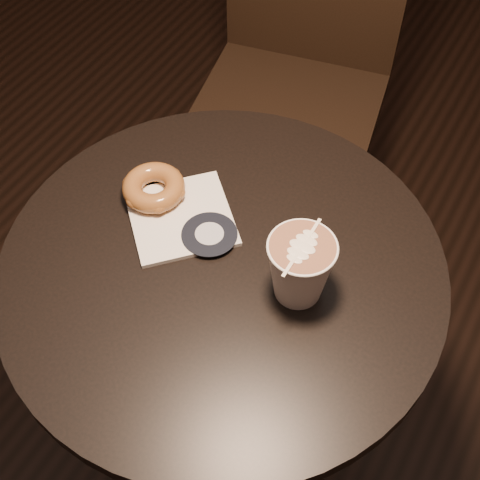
{
  "coord_description": "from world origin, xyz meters",
  "views": [
    {
      "loc": [
        0.32,
        -0.5,
        1.6
      ],
      "look_at": [
        0.01,
        0.03,
        0.79
      ],
      "focal_mm": 50.0,
      "sensor_mm": 36.0,
      "label": 1
    }
  ],
  "objects_px": {
    "chair": "(302,43)",
    "doughnut": "(154,188)",
    "latte_cup": "(300,269)",
    "pastry_bag": "(181,217)",
    "cafe_table": "(224,327)"
  },
  "relations": [
    {
      "from": "chair",
      "to": "doughnut",
      "type": "height_order",
      "value": "chair"
    },
    {
      "from": "latte_cup",
      "to": "chair",
      "type": "bearing_deg",
      "value": 115.52
    },
    {
      "from": "chair",
      "to": "doughnut",
      "type": "xyz_separation_m",
      "value": [
        0.05,
        -0.67,
        0.16
      ]
    },
    {
      "from": "chair",
      "to": "latte_cup",
      "type": "relative_size",
      "value": 9.8
    },
    {
      "from": "chair",
      "to": "latte_cup",
      "type": "bearing_deg",
      "value": -76.06
    },
    {
      "from": "cafe_table",
      "to": "doughnut",
      "type": "relative_size",
      "value": 7.19
    },
    {
      "from": "doughnut",
      "to": "latte_cup",
      "type": "relative_size",
      "value": 0.93
    },
    {
      "from": "pastry_bag",
      "to": "doughnut",
      "type": "xyz_separation_m",
      "value": [
        -0.06,
        0.02,
        0.02
      ]
    },
    {
      "from": "chair",
      "to": "cafe_table",
      "type": "bearing_deg",
      "value": -84.95
    },
    {
      "from": "chair",
      "to": "doughnut",
      "type": "distance_m",
      "value": 0.69
    },
    {
      "from": "pastry_bag",
      "to": "latte_cup",
      "type": "xyz_separation_m",
      "value": [
        0.23,
        -0.03,
        0.05
      ]
    },
    {
      "from": "cafe_table",
      "to": "latte_cup",
      "type": "relative_size",
      "value": 6.72
    },
    {
      "from": "pastry_bag",
      "to": "doughnut",
      "type": "height_order",
      "value": "doughnut"
    },
    {
      "from": "cafe_table",
      "to": "doughnut",
      "type": "bearing_deg",
      "value": 160.29
    },
    {
      "from": "pastry_bag",
      "to": "doughnut",
      "type": "bearing_deg",
      "value": 118.8
    }
  ]
}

